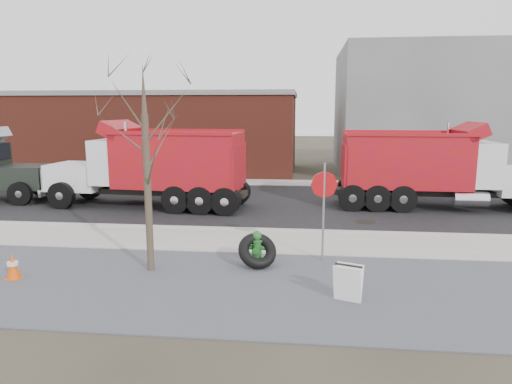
# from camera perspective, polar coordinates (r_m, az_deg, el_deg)

# --- Properties ---
(ground) EXTENTS (120.00, 120.00, 0.00)m
(ground) POSITION_cam_1_polar(r_m,az_deg,el_deg) (14.12, 3.02, -6.65)
(ground) COLOR #383328
(ground) RESTS_ON ground
(gravel_verge) EXTENTS (60.00, 5.00, 0.03)m
(gravel_verge) POSITION_cam_1_polar(r_m,az_deg,el_deg) (10.82, 2.02, -11.94)
(gravel_verge) COLOR slate
(gravel_verge) RESTS_ON ground
(sidewalk) EXTENTS (60.00, 2.50, 0.06)m
(sidewalk) POSITION_cam_1_polar(r_m,az_deg,el_deg) (14.35, 3.07, -6.25)
(sidewalk) COLOR #9E9B93
(sidewalk) RESTS_ON ground
(curb) EXTENTS (60.00, 0.15, 0.11)m
(curb) POSITION_cam_1_polar(r_m,az_deg,el_deg) (15.60, 3.32, -4.81)
(curb) COLOR #9E9B93
(curb) RESTS_ON ground
(road) EXTENTS (60.00, 9.40, 0.02)m
(road) POSITION_cam_1_polar(r_m,az_deg,el_deg) (20.23, 3.97, -1.45)
(road) COLOR black
(road) RESTS_ON ground
(far_sidewalk) EXTENTS (60.00, 2.00, 0.06)m
(far_sidewalk) POSITION_cam_1_polar(r_m,az_deg,el_deg) (25.83, 4.43, 1.14)
(far_sidewalk) COLOR #9E9B93
(far_sidewalk) RESTS_ON ground
(building_grey) EXTENTS (12.00, 10.00, 8.00)m
(building_grey) POSITION_cam_1_polar(r_m,az_deg,el_deg) (32.58, 21.10, 9.39)
(building_grey) COLOR gray
(building_grey) RESTS_ON ground
(building_brick) EXTENTS (20.20, 8.20, 5.30)m
(building_brick) POSITION_cam_1_polar(r_m,az_deg,el_deg) (32.35, -13.39, 7.40)
(building_brick) COLOR maroon
(building_brick) RESTS_ON ground
(bare_tree) EXTENTS (3.20, 3.20, 5.20)m
(bare_tree) POSITION_cam_1_polar(r_m,az_deg,el_deg) (11.60, -13.62, 5.98)
(bare_tree) COLOR #382D23
(bare_tree) RESTS_ON ground
(fire_hydrant) EXTENTS (0.52, 0.51, 0.93)m
(fire_hydrant) POSITION_cam_1_polar(r_m,az_deg,el_deg) (12.28, 0.09, -7.16)
(fire_hydrant) COLOR #27672A
(fire_hydrant) RESTS_ON ground
(truck_tire) EXTENTS (1.31, 1.25, 0.95)m
(truck_tire) POSITION_cam_1_polar(r_m,az_deg,el_deg) (12.07, 0.17, -7.35)
(truck_tire) COLOR black
(truck_tire) RESTS_ON ground
(stop_sign) EXTENTS (0.73, 0.17, 2.71)m
(stop_sign) POSITION_cam_1_polar(r_m,az_deg,el_deg) (12.36, 8.49, -0.35)
(stop_sign) COLOR gray
(stop_sign) RESTS_ON ground
(sandwich_board) EXTENTS (0.68, 0.55, 0.82)m
(sandwich_board) POSITION_cam_1_polar(r_m,az_deg,el_deg) (10.17, 11.43, -11.07)
(sandwich_board) COLOR white
(sandwich_board) RESTS_ON ground
(traffic_cone_near) EXTENTS (0.34, 0.34, 0.65)m
(traffic_cone_near) POSITION_cam_1_polar(r_m,az_deg,el_deg) (12.75, -28.12, -8.22)
(traffic_cone_near) COLOR #F04F07
(traffic_cone_near) RESTS_ON ground
(dump_truck_red_a) EXTENTS (8.78, 2.54, 3.55)m
(dump_truck_red_a) POSITION_cam_1_polar(r_m,az_deg,el_deg) (20.40, 21.18, 3.08)
(dump_truck_red_a) COLOR black
(dump_truck_red_a) RESTS_ON ground
(dump_truck_red_b) EXTENTS (8.63, 3.06, 3.61)m
(dump_truck_red_b) POSITION_cam_1_polar(r_m,az_deg,el_deg) (19.69, -12.60, 3.40)
(dump_truck_red_b) COLOR black
(dump_truck_red_b) RESTS_ON ground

